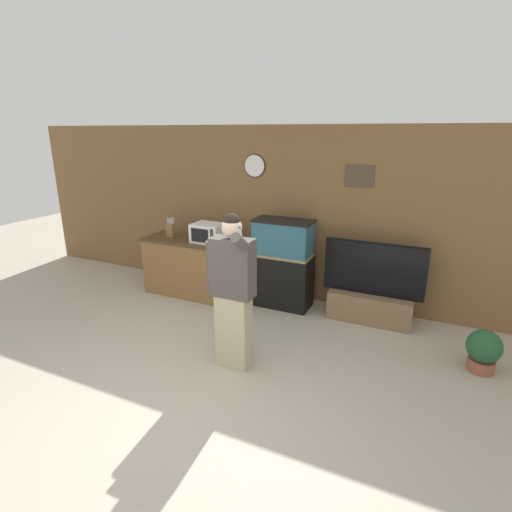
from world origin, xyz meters
The scene contains 9 objects.
ground_plane centered at (0.00, 0.00, 0.00)m, with size 18.00×18.00×0.00m, color #B2A893.
wall_back_paneled centered at (0.00, 3.07, 1.30)m, with size 10.00×0.08×2.60m.
counter_island centered at (-1.41, 2.46, 0.45)m, with size 1.60×0.62×0.90m.
microwave centered at (-1.11, 2.45, 1.04)m, with size 0.47×0.37×0.29m.
knife_block centered at (-1.83, 2.47, 1.02)m, with size 0.13×0.09×0.31m.
aquarium_on_stand centered at (0.01, 2.66, 0.66)m, with size 0.85×0.44×1.31m.
tv_on_stand centered at (1.30, 2.69, 0.33)m, with size 1.34×0.40×1.12m.
person_standing centered at (0.12, 0.92, 0.90)m, with size 0.54×0.41×1.73m.
potted_plant centered at (2.62, 1.97, 0.26)m, with size 0.36×0.36×0.48m.
Camera 1 is at (2.01, -2.51, 2.51)m, focal length 28.00 mm.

